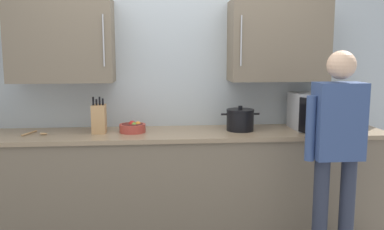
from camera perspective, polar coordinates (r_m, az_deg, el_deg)
back_wall_tiled at (r=3.72m, az=-2.80°, el=6.79°), size 4.17×0.44×2.82m
counter_unit at (r=3.60m, az=-2.48°, el=-9.67°), size 3.61×0.61×0.93m
microwave_oven at (r=3.76m, az=17.17°, el=0.51°), size 0.52×0.70×0.31m
fruit_bowl at (r=3.49m, az=-8.20°, el=-1.70°), size 0.22×0.22×0.10m
stock_pot at (r=3.55m, az=6.66°, el=-0.67°), size 0.33×0.24×0.21m
wooden_spoon at (r=3.60m, az=-20.64°, el=-2.40°), size 0.20×0.20×0.02m
knife_block at (r=3.51m, az=-12.72°, el=-0.49°), size 0.11×0.15×0.30m
person_figure at (r=3.11m, az=19.34°, el=-3.64°), size 0.44×0.50×1.61m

